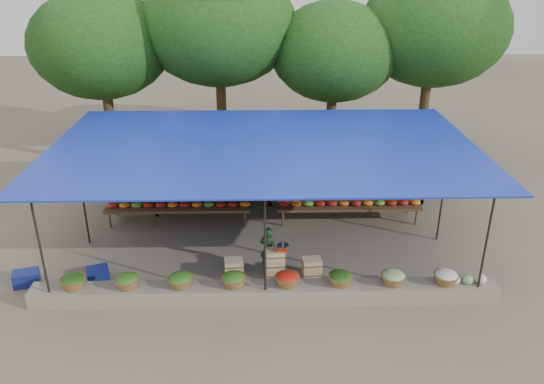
{
  "coord_description": "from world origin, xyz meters",
  "views": [
    {
      "loc": [
        -0.07,
        -12.82,
        7.23
      ],
      "look_at": [
        0.22,
        0.2,
        1.4
      ],
      "focal_mm": 35.0,
      "sensor_mm": 36.0,
      "label": 1
    }
  ],
  "objects_px": {
    "blue_crate_front": "(26,278)",
    "weighing_scale": "(283,247)",
    "vendor_seated": "(268,249)",
    "crate_counter": "(274,266)",
    "blue_crate_back": "(98,273)"
  },
  "relations": [
    {
      "from": "vendor_seated",
      "to": "blue_crate_back",
      "type": "distance_m",
      "value": 4.2
    },
    {
      "from": "crate_counter",
      "to": "blue_crate_front",
      "type": "distance_m",
      "value": 5.94
    },
    {
      "from": "vendor_seated",
      "to": "blue_crate_front",
      "type": "xyz_separation_m",
      "value": [
        -5.81,
        -0.51,
        -0.42
      ]
    },
    {
      "from": "weighing_scale",
      "to": "crate_counter",
      "type": "bearing_deg",
      "value": 180.0
    },
    {
      "from": "blue_crate_front",
      "to": "blue_crate_back",
      "type": "bearing_deg",
      "value": -8.96
    },
    {
      "from": "blue_crate_front",
      "to": "weighing_scale",
      "type": "bearing_deg",
      "value": -14.66
    },
    {
      "from": "crate_counter",
      "to": "blue_crate_back",
      "type": "xyz_separation_m",
      "value": [
        -4.29,
        0.04,
        -0.16
      ]
    },
    {
      "from": "vendor_seated",
      "to": "crate_counter",
      "type": "bearing_deg",
      "value": 128.21
    },
    {
      "from": "vendor_seated",
      "to": "blue_crate_back",
      "type": "xyz_separation_m",
      "value": [
        -4.16,
        -0.3,
        -0.44
      ]
    },
    {
      "from": "crate_counter",
      "to": "weighing_scale",
      "type": "bearing_deg",
      "value": 0.0
    },
    {
      "from": "weighing_scale",
      "to": "blue_crate_front",
      "type": "relative_size",
      "value": 0.54
    },
    {
      "from": "crate_counter",
      "to": "blue_crate_back",
      "type": "distance_m",
      "value": 4.3
    },
    {
      "from": "vendor_seated",
      "to": "blue_crate_front",
      "type": "height_order",
      "value": "vendor_seated"
    },
    {
      "from": "blue_crate_front",
      "to": "blue_crate_back",
      "type": "height_order",
      "value": "blue_crate_front"
    },
    {
      "from": "crate_counter",
      "to": "blue_crate_back",
      "type": "bearing_deg",
      "value": 179.47
    }
  ]
}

